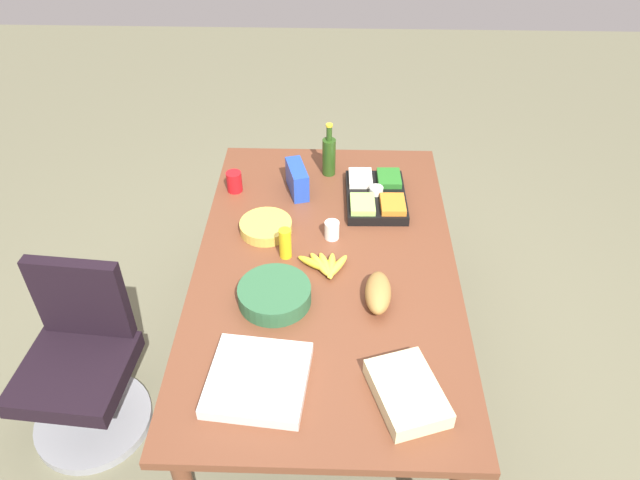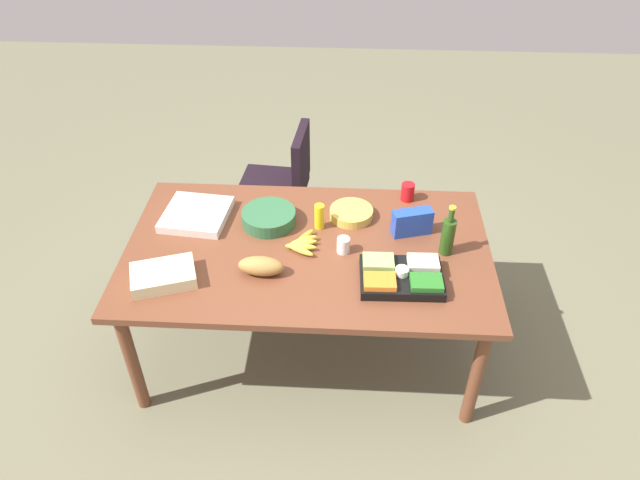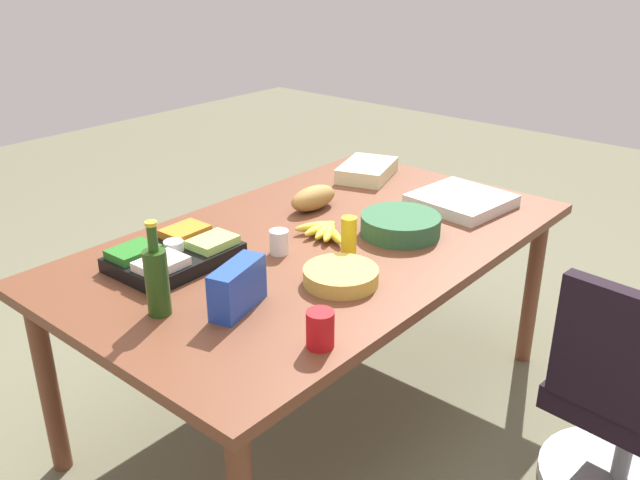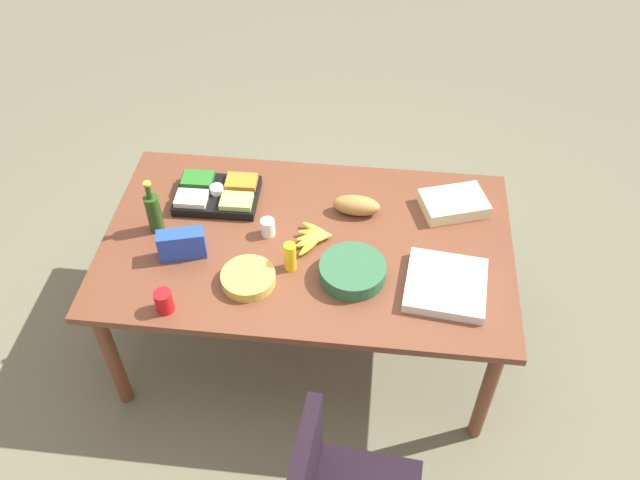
% 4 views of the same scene
% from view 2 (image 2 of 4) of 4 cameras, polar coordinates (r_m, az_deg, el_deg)
% --- Properties ---
extents(ground_plane, '(10.00, 10.00, 0.00)m').
position_cam_2_polar(ground_plane, '(3.79, -1.04, -9.89)').
color(ground_plane, '#6A674E').
extents(conference_table, '(2.00, 1.19, 0.78)m').
position_cam_2_polar(conference_table, '(3.29, -1.18, -1.68)').
color(conference_table, brown).
rests_on(conference_table, ground).
extents(office_chair, '(0.56, 0.56, 0.88)m').
position_cam_2_polar(office_chair, '(4.43, -3.92, 4.26)').
color(office_chair, gray).
rests_on(office_chair, ground).
extents(bread_loaf, '(0.25, 0.12, 0.10)m').
position_cam_2_polar(bread_loaf, '(3.06, -5.71, -2.53)').
color(bread_loaf, '#A4773B').
rests_on(bread_loaf, conference_table).
extents(mustard_bottle, '(0.06, 0.06, 0.15)m').
position_cam_2_polar(mustard_bottle, '(3.34, -0.06, 2.29)').
color(mustard_bottle, yellow).
rests_on(mustard_bottle, conference_table).
extents(red_solo_cup, '(0.10, 0.10, 0.11)m').
position_cam_2_polar(red_solo_cup, '(3.61, 8.46, 4.62)').
color(red_solo_cup, red).
rests_on(red_solo_cup, conference_table).
extents(pizza_box, '(0.40, 0.40, 0.05)m').
position_cam_2_polar(pizza_box, '(3.51, -11.85, 2.42)').
color(pizza_box, silver).
rests_on(pizza_box, conference_table).
extents(chip_bag_blue, '(0.23, 0.14, 0.15)m').
position_cam_2_polar(chip_bag_blue, '(3.33, 8.87, 1.72)').
color(chip_bag_blue, '#2246B7').
rests_on(chip_bag_blue, conference_table).
extents(veggie_tray, '(0.43, 0.31, 0.09)m').
position_cam_2_polar(veggie_tray, '(3.04, 7.87, -3.46)').
color(veggie_tray, black).
rests_on(veggie_tray, conference_table).
extents(wine_bottle, '(0.08, 0.08, 0.30)m').
position_cam_2_polar(wine_bottle, '(3.21, 12.25, 0.42)').
color(wine_bottle, '#254615').
rests_on(wine_bottle, conference_table).
extents(sheet_cake, '(0.37, 0.31, 0.07)m').
position_cam_2_polar(sheet_cake, '(3.12, -14.89, -3.35)').
color(sheet_cake, beige).
rests_on(sheet_cake, conference_table).
extents(paper_cup, '(0.07, 0.07, 0.09)m').
position_cam_2_polar(paper_cup, '(3.19, 2.27, -0.50)').
color(paper_cup, white).
rests_on(paper_cup, conference_table).
extents(chip_bowl, '(0.27, 0.27, 0.05)m').
position_cam_2_polar(chip_bowl, '(3.45, 3.04, 2.60)').
color(chip_bowl, gold).
rests_on(chip_bowl, conference_table).
extents(salad_bowl, '(0.37, 0.37, 0.08)m').
position_cam_2_polar(salad_bowl, '(3.40, -4.96, 2.19)').
color(salad_bowl, '#2D5F3A').
rests_on(salad_bowl, conference_table).
extents(banana_bunch, '(0.18, 0.24, 0.04)m').
position_cam_2_polar(banana_bunch, '(3.23, -1.75, -0.35)').
color(banana_bunch, gold).
rests_on(banana_bunch, conference_table).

